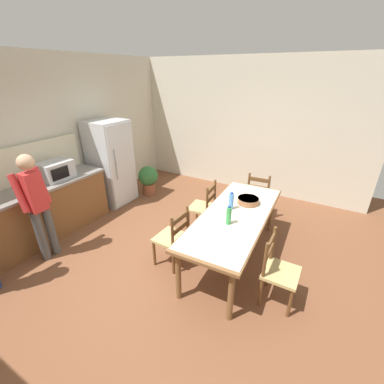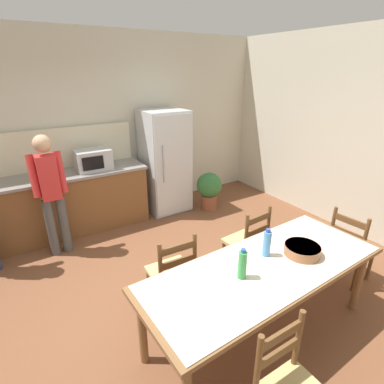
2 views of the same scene
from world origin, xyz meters
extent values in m
plane|color=brown|center=(0.00, 0.00, 0.00)|extent=(8.32, 8.32, 0.00)
cube|color=beige|center=(0.00, 2.66, 1.45)|extent=(6.52, 0.12, 2.90)
cube|color=beige|center=(3.26, 0.00, 1.45)|extent=(0.12, 5.20, 2.90)
cube|color=brown|center=(-0.86, 2.23, 0.45)|extent=(3.12, 0.62, 0.89)
cube|color=gray|center=(-0.86, 2.23, 0.91)|extent=(3.16, 0.66, 0.04)
cube|color=beige|center=(-0.86, 2.54, 1.23)|extent=(3.12, 0.03, 0.60)
cube|color=silver|center=(1.18, 2.20, 0.86)|extent=(0.70, 0.68, 1.73)
cube|color=silver|center=(1.18, 1.85, 0.86)|extent=(0.67, 0.02, 1.66)
cylinder|color=#A5AAB2|center=(0.96, 1.83, 0.95)|extent=(0.02, 0.02, 0.60)
cube|color=#B2B7BC|center=(-0.01, 2.21, 1.08)|extent=(0.50, 0.38, 0.30)
cube|color=black|center=(-0.06, 2.01, 1.08)|extent=(0.30, 0.01, 0.19)
cylinder|color=brown|center=(1.68, -1.04, 0.36)|extent=(0.07, 0.07, 0.71)
cylinder|color=brown|center=(-0.41, -0.46, 0.36)|extent=(0.07, 0.07, 0.71)
cylinder|color=brown|center=(1.66, -0.38, 0.36)|extent=(0.07, 0.07, 0.71)
cube|color=brown|center=(0.64, -0.75, 0.73)|extent=(2.30, 0.95, 0.04)
cube|color=beige|center=(0.64, -0.75, 0.76)|extent=(2.21, 0.92, 0.01)
cylinder|color=green|center=(0.35, -0.76, 0.88)|extent=(0.07, 0.07, 0.24)
cylinder|color=#2D51B2|center=(0.35, -0.76, 1.02)|extent=(0.04, 0.04, 0.03)
cylinder|color=#4C8ED6|center=(0.74, -0.64, 0.88)|extent=(0.07, 0.07, 0.24)
cylinder|color=#2D51B2|center=(0.74, -0.64, 1.02)|extent=(0.04, 0.04, 0.03)
cylinder|color=#9E6642|center=(1.03, -0.80, 0.81)|extent=(0.32, 0.32, 0.09)
cylinder|color=#9E6642|center=(1.03, -0.80, 0.84)|extent=(0.31, 0.31, 0.02)
cylinder|color=brown|center=(2.28, -0.86, 0.21)|extent=(0.04, 0.04, 0.41)
cylinder|color=brown|center=(2.25, -0.50, 0.21)|extent=(0.04, 0.04, 0.41)
cylinder|color=brown|center=(1.94, -0.89, 0.21)|extent=(0.04, 0.04, 0.41)
cylinder|color=brown|center=(1.92, -0.53, 0.21)|extent=(0.04, 0.04, 0.41)
cube|color=tan|center=(2.10, -0.69, 0.43)|extent=(0.43, 0.45, 0.04)
cylinder|color=brown|center=(1.94, -0.89, 0.68)|extent=(0.04, 0.04, 0.46)
cylinder|color=brown|center=(1.92, -0.53, 0.68)|extent=(0.04, 0.04, 0.46)
cube|color=brown|center=(1.93, -0.71, 0.81)|extent=(0.05, 0.36, 0.07)
cube|color=brown|center=(1.93, -0.71, 0.66)|extent=(0.05, 0.36, 0.07)
cylinder|color=brown|center=(-0.03, -1.36, 0.68)|extent=(0.04, 0.04, 0.46)
cylinder|color=brown|center=(0.33, -1.36, 0.68)|extent=(0.04, 0.04, 0.46)
cube|color=brown|center=(0.15, -1.36, 0.81)|extent=(0.36, 0.03, 0.07)
cube|color=brown|center=(0.15, -1.36, 0.66)|extent=(0.36, 0.03, 0.07)
cylinder|color=brown|center=(0.28, 0.16, 0.21)|extent=(0.04, 0.04, 0.41)
cylinder|color=brown|center=(-0.08, 0.17, 0.21)|extent=(0.04, 0.04, 0.41)
cylinder|color=brown|center=(0.27, -0.18, 0.21)|extent=(0.04, 0.04, 0.41)
cylinder|color=brown|center=(-0.09, -0.17, 0.21)|extent=(0.04, 0.04, 0.41)
cube|color=tan|center=(0.10, -0.01, 0.43)|extent=(0.44, 0.42, 0.04)
cylinder|color=brown|center=(0.27, -0.18, 0.68)|extent=(0.04, 0.04, 0.46)
cylinder|color=brown|center=(-0.09, -0.17, 0.68)|extent=(0.04, 0.04, 0.46)
cube|color=brown|center=(0.09, -0.18, 0.81)|extent=(0.36, 0.04, 0.07)
cube|color=brown|center=(0.09, -0.18, 0.66)|extent=(0.36, 0.04, 0.07)
cylinder|color=brown|center=(1.28, 0.22, 0.21)|extent=(0.04, 0.04, 0.41)
cylinder|color=brown|center=(0.92, 0.19, 0.21)|extent=(0.04, 0.04, 0.41)
cylinder|color=brown|center=(1.31, -0.12, 0.21)|extent=(0.04, 0.04, 0.41)
cylinder|color=brown|center=(0.95, -0.15, 0.21)|extent=(0.04, 0.04, 0.41)
cube|color=tan|center=(1.12, 0.03, 0.43)|extent=(0.45, 0.43, 0.04)
cylinder|color=brown|center=(1.31, -0.12, 0.68)|extent=(0.04, 0.04, 0.46)
cylinder|color=brown|center=(0.95, -0.15, 0.68)|extent=(0.04, 0.04, 0.46)
cube|color=brown|center=(1.13, -0.14, 0.81)|extent=(0.36, 0.05, 0.07)
cube|color=brown|center=(1.13, -0.14, 0.66)|extent=(0.36, 0.05, 0.07)
cylinder|color=#4C4C4C|center=(-0.78, 1.68, 0.40)|extent=(0.12, 0.12, 0.80)
cylinder|color=#4C4C4C|center=(-0.62, 1.68, 0.40)|extent=(0.12, 0.12, 0.80)
cube|color=red|center=(-0.70, 1.68, 1.09)|extent=(0.23, 0.18, 0.57)
sphere|color=tan|center=(-0.70, 1.68, 1.51)|extent=(0.21, 0.21, 0.21)
cylinder|color=red|center=(-0.86, 1.74, 1.11)|extent=(0.09, 0.22, 0.54)
cylinder|color=red|center=(-0.54, 1.74, 1.11)|extent=(0.09, 0.22, 0.54)
cylinder|color=brown|center=(1.81, 1.76, 0.13)|extent=(0.28, 0.28, 0.26)
sphere|color=#337038|center=(1.81, 1.76, 0.45)|extent=(0.44, 0.44, 0.44)
camera|label=1|loc=(-2.38, -1.77, 2.58)|focal=24.00mm
camera|label=2|loc=(-1.04, -2.23, 2.33)|focal=28.00mm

